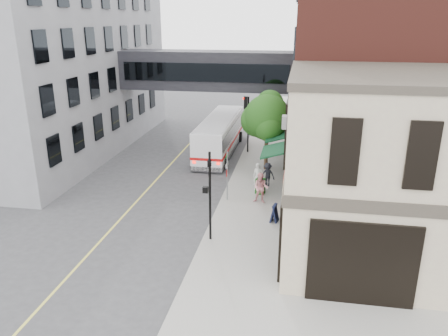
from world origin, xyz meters
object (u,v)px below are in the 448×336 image
at_px(pedestrian_c, 267,174).
at_px(newspaper_box, 260,186).
at_px(pedestrian_a, 258,177).
at_px(pedestrian_b, 261,188).
at_px(bus, 220,134).
at_px(sandwich_board, 274,213).

height_order(pedestrian_c, newspaper_box, pedestrian_c).
relative_size(pedestrian_a, pedestrian_b, 0.96).
xyz_separation_m(pedestrian_a, pedestrian_b, (0.38, -1.96, 0.04)).
bearing_deg(bus, newspaper_box, -64.38).
bearing_deg(pedestrian_a, newspaper_box, -69.37).
bearing_deg(bus, sandwich_board, -67.03).
relative_size(bus, pedestrian_c, 6.81).
bearing_deg(pedestrian_a, pedestrian_b, -78.71).
bearing_deg(bus, pedestrian_c, -58.28).
xyz_separation_m(pedestrian_a, newspaper_box, (0.22, -0.60, -0.38)).
distance_m(pedestrian_b, sandwich_board, 2.64).
bearing_deg(pedestrian_b, pedestrian_c, 92.15).
height_order(bus, sandwich_board, bus).
height_order(pedestrian_a, pedestrian_b, pedestrian_b).
distance_m(bus, pedestrian_b, 10.89).
relative_size(pedestrian_b, pedestrian_c, 1.18).
height_order(bus, pedestrian_c, bus).
xyz_separation_m(pedestrian_b, sandwich_board, (0.97, -2.42, -0.43)).
bearing_deg(pedestrian_a, bus, 116.45).
bearing_deg(bus, pedestrian_a, -63.99).
relative_size(newspaper_box, sandwich_board, 1.00).
bearing_deg(pedestrian_b, newspaper_box, 102.19).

